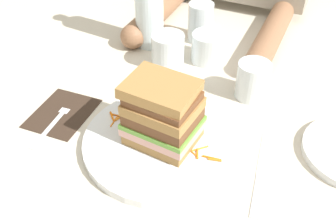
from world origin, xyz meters
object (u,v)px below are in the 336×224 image
at_px(fork, 56,119).
at_px(empty_tumbler_1, 201,22).
at_px(sandwich, 161,113).
at_px(napkin_dark, 62,113).
at_px(juice_glass, 252,82).
at_px(empty_tumbler_2, 168,51).
at_px(main_plate, 161,141).
at_px(empty_tumbler_0, 207,48).
at_px(knife, 261,175).

height_order(fork, empty_tumbler_1, empty_tumbler_1).
bearing_deg(sandwich, napkin_dark, -179.37).
distance_m(napkin_dark, empty_tumbler_1, 0.43).
distance_m(fork, empty_tumbler_1, 0.45).
relative_size(juice_glass, empty_tumbler_2, 1.01).
height_order(main_plate, empty_tumbler_2, empty_tumbler_2).
height_order(sandwich, empty_tumbler_0, sandwich).
height_order(napkin_dark, knife, same).
xyz_separation_m(sandwich, fork, (-0.22, -0.02, -0.07)).
xyz_separation_m(main_plate, empty_tumbler_1, (-0.07, 0.39, 0.04)).
bearing_deg(fork, empty_tumbler_2, 65.94).
relative_size(sandwich, empty_tumbler_0, 1.78).
xyz_separation_m(sandwich, napkin_dark, (-0.22, -0.00, -0.07)).
xyz_separation_m(empty_tumbler_0, empty_tumbler_2, (-0.08, -0.06, 0.00)).
xyz_separation_m(empty_tumbler_1, empty_tumbler_2, (-0.03, -0.14, -0.01)).
relative_size(juice_glass, empty_tumbler_1, 0.81).
relative_size(sandwich, empty_tumbler_2, 1.68).
bearing_deg(fork, main_plate, 6.22).
xyz_separation_m(napkin_dark, fork, (0.00, -0.02, 0.00)).
xyz_separation_m(napkin_dark, empty_tumbler_1, (0.15, 0.40, 0.05)).
height_order(sandwich, fork, sandwich).
distance_m(main_plate, fork, 0.22).
relative_size(sandwich, napkin_dark, 0.98).
relative_size(napkin_dark, fork, 0.82).
relative_size(knife, empty_tumbler_2, 2.49).
distance_m(main_plate, sandwich, 0.07).
distance_m(fork, juice_glass, 0.41).
bearing_deg(empty_tumbler_1, sandwich, -79.54).
height_order(knife, juice_glass, juice_glass).
distance_m(sandwich, juice_glass, 0.25).
bearing_deg(juice_glass, fork, -144.43).
height_order(napkin_dark, empty_tumbler_0, empty_tumbler_0).
bearing_deg(knife, main_plate, -179.63).
distance_m(knife, juice_glass, 0.23).
relative_size(main_plate, empty_tumbler_2, 3.72).
bearing_deg(empty_tumbler_2, napkin_dark, -116.24).
bearing_deg(empty_tumbler_0, knife, -55.45).
xyz_separation_m(juice_glass, empty_tumbler_1, (-0.19, 0.18, 0.01)).
bearing_deg(fork, knife, 3.53).
bearing_deg(knife, sandwich, -179.81).
distance_m(knife, empty_tumbler_0, 0.37).
bearing_deg(fork, empty_tumbler_1, 70.51).
distance_m(sandwich, knife, 0.20).
height_order(fork, empty_tumbler_0, empty_tumbler_0).
relative_size(sandwich, fork, 0.81).
relative_size(main_plate, fork, 1.79).
bearing_deg(empty_tumbler_1, napkin_dark, -110.72).
xyz_separation_m(knife, empty_tumbler_0, (-0.21, 0.31, 0.03)).
bearing_deg(knife, napkin_dark, -179.57).
bearing_deg(empty_tumbler_0, juice_glass, -34.83).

